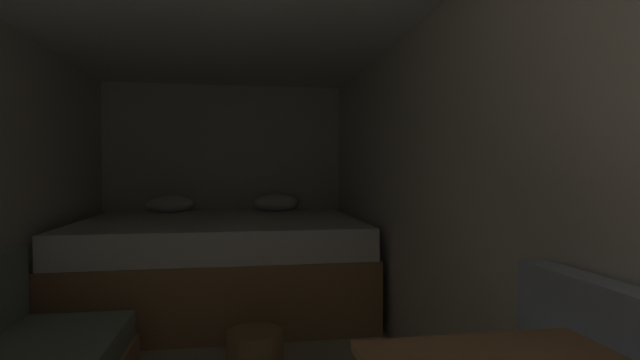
# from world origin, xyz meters

# --- Properties ---
(wall_back) EXTENTS (2.55, 0.05, 2.09)m
(wall_back) POSITION_xyz_m (0.00, 4.68, 1.04)
(wall_back) COLOR beige
(wall_back) RESTS_ON ground
(wall_right) EXTENTS (0.05, 5.30, 2.09)m
(wall_right) POSITION_xyz_m (1.25, 2.00, 1.04)
(wall_right) COLOR beige
(wall_right) RESTS_ON ground
(bed) EXTENTS (2.33, 1.81, 0.95)m
(bed) POSITION_xyz_m (0.00, 3.71, 0.39)
(bed) COLOR #9E7247
(bed) RESTS_ON ground
(wicker_basket) EXTENTS (0.34, 0.34, 0.24)m
(wicker_basket) POSITION_xyz_m (0.24, 2.37, 0.12)
(wicker_basket) COLOR olive
(wicker_basket) RESTS_ON ground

